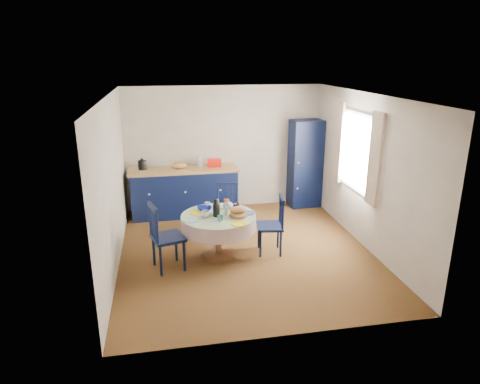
# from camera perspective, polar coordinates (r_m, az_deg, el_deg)

# --- Properties ---
(floor) EXTENTS (4.50, 4.50, 0.00)m
(floor) POSITION_cam_1_polar(r_m,az_deg,el_deg) (7.07, 0.73, -7.88)
(floor) COLOR black
(floor) RESTS_ON ground
(ceiling) EXTENTS (4.50, 4.50, 0.00)m
(ceiling) POSITION_cam_1_polar(r_m,az_deg,el_deg) (6.39, 0.82, 12.75)
(ceiling) COLOR white
(ceiling) RESTS_ON wall_back
(wall_back) EXTENTS (4.00, 0.02, 2.50)m
(wall_back) POSITION_cam_1_polar(r_m,az_deg,el_deg) (8.77, -2.11, 5.88)
(wall_back) COLOR silver
(wall_back) RESTS_ON floor
(wall_left) EXTENTS (0.02, 4.50, 2.50)m
(wall_left) POSITION_cam_1_polar(r_m,az_deg,el_deg) (6.54, -16.67, 0.95)
(wall_left) COLOR silver
(wall_left) RESTS_ON floor
(wall_right) EXTENTS (0.02, 4.50, 2.50)m
(wall_right) POSITION_cam_1_polar(r_m,az_deg,el_deg) (7.27, 16.45, 2.62)
(wall_right) COLOR silver
(wall_right) RESTS_ON floor
(window) EXTENTS (0.10, 1.74, 1.45)m
(window) POSITION_cam_1_polar(r_m,az_deg,el_deg) (7.45, 15.29, 5.25)
(window) COLOR white
(window) RESTS_ON wall_right
(kitchen_counter) EXTENTS (2.12, 0.68, 1.18)m
(kitchen_counter) POSITION_cam_1_polar(r_m,az_deg,el_deg) (8.55, -7.43, 0.11)
(kitchen_counter) COLOR black
(kitchen_counter) RESTS_ON floor
(pantry_cabinet) EXTENTS (0.66, 0.49, 1.81)m
(pantry_cabinet) POSITION_cam_1_polar(r_m,az_deg,el_deg) (9.00, 8.68, 3.76)
(pantry_cabinet) COLOR black
(pantry_cabinet) RESTS_ON floor
(dining_table) EXTENTS (1.16, 1.16, 0.98)m
(dining_table) POSITION_cam_1_polar(r_m,az_deg,el_deg) (6.67, -2.80, -4.04)
(dining_table) COLOR #543118
(dining_table) RESTS_ON floor
(chair_left) EXTENTS (0.55, 0.57, 1.04)m
(chair_left) POSITION_cam_1_polar(r_m,az_deg,el_deg) (6.40, -9.99, -5.85)
(chair_left) COLOR black
(chair_left) RESTS_ON floor
(chair_far) EXTENTS (0.47, 0.45, 0.93)m
(chair_far) POSITION_cam_1_polar(r_m,az_deg,el_deg) (7.50, -1.67, -2.39)
(chair_far) COLOR black
(chair_far) RESTS_ON floor
(chair_right) EXTENTS (0.46, 0.48, 0.94)m
(chair_right) POSITION_cam_1_polar(r_m,az_deg,el_deg) (6.87, 4.34, -4.37)
(chair_right) COLOR black
(chair_right) RESTS_ON floor
(mug_a) EXTENTS (0.13, 0.13, 0.10)m
(mug_a) POSITION_cam_1_polar(r_m,az_deg,el_deg) (6.54, -4.64, -2.94)
(mug_a) COLOR silver
(mug_a) RESTS_ON dining_table
(mug_b) EXTENTS (0.09, 0.09, 0.09)m
(mug_b) POSITION_cam_1_polar(r_m,az_deg,el_deg) (6.38, -2.66, -3.55)
(mug_b) COLOR #317171
(mug_b) RESTS_ON dining_table
(mug_c) EXTENTS (0.11, 0.11, 0.09)m
(mug_c) POSITION_cam_1_polar(r_m,az_deg,el_deg) (6.88, -0.50, -1.88)
(mug_c) COLOR black
(mug_c) RESTS_ON dining_table
(mug_d) EXTENTS (0.10, 0.10, 0.09)m
(mug_d) POSITION_cam_1_polar(r_m,az_deg,el_deg) (6.95, -4.35, -1.72)
(mug_d) COLOR silver
(mug_d) RESTS_ON dining_table
(cobalt_bowl) EXTENTS (0.23, 0.23, 0.06)m
(cobalt_bowl) POSITION_cam_1_polar(r_m,az_deg,el_deg) (6.84, -4.77, -2.22)
(cobalt_bowl) COLOR navy
(cobalt_bowl) RESTS_ON dining_table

